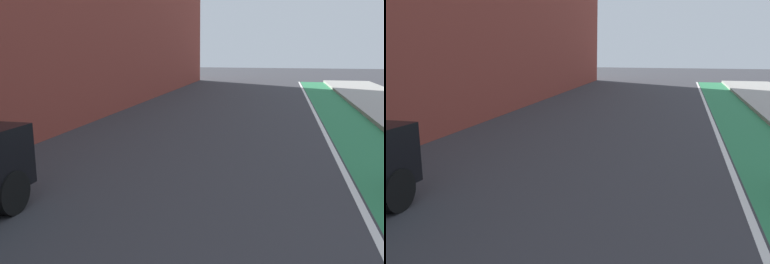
{
  "view_description": "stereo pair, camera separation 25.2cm",
  "coord_description": "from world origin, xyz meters",
  "views": [
    {
      "loc": [
        1.39,
        5.94,
        2.41
      ],
      "look_at": [
        -0.16,
        13.02,
        0.91
      ],
      "focal_mm": 37.99,
      "sensor_mm": 36.0,
      "label": 1
    },
    {
      "loc": [
        1.63,
        6.0,
        2.41
      ],
      "look_at": [
        -0.16,
        13.02,
        0.91
      ],
      "focal_mm": 37.99,
      "sensor_mm": 36.0,
      "label": 2
    }
  ],
  "objects": [
    {
      "name": "bike_lane_paint",
      "position": [
        3.6,
        17.38,
        0.0
      ],
      "size": [
        1.6,
        38.75,
        0.0
      ],
      "primitive_type": "cube",
      "color": "#2D8451",
      "rests_on": "ground"
    },
    {
      "name": "ground_plane",
      "position": [
        0.0,
        15.38,
        0.0
      ],
      "size": [
        85.26,
        85.26,
        0.0
      ],
      "primitive_type": "plane",
      "color": "#38383D"
    },
    {
      "name": "lane_divider_stripe",
      "position": [
        2.7,
        17.38,
        0.0
      ],
      "size": [
        0.12,
        38.75,
        0.0
      ],
      "primitive_type": "cube",
      "color": "white",
      "rests_on": "ground"
    }
  ]
}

